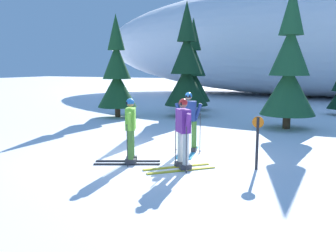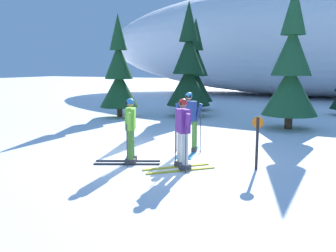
{
  "view_description": "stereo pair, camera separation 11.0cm",
  "coord_description": "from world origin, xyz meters",
  "px_view_note": "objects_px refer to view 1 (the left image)",
  "views": [
    {
      "loc": [
        4.79,
        -9.01,
        2.53
      ],
      "look_at": [
        0.69,
        -0.32,
        0.95
      ],
      "focal_mm": 39.26,
      "sensor_mm": 36.0,
      "label": 1
    },
    {
      "loc": [
        4.89,
        -8.96,
        2.53
      ],
      "look_at": [
        0.69,
        -0.32,
        0.95
      ],
      "focal_mm": 39.26,
      "sensor_mm": 36.0,
      "label": 2
    }
  ],
  "objects_px": {
    "skier_purple_jacket": "(183,133)",
    "skier_lime_jacket": "(130,130)",
    "skier_navy_jacket": "(188,121)",
    "pine_tree_center_right": "(289,70)",
    "pine_tree_left": "(193,72)",
    "pine_tree_center_left": "(186,69)",
    "pine_tree_far_left": "(117,75)",
    "trail_marker_post": "(257,139)"
  },
  "relations": [
    {
      "from": "skier_navy_jacket",
      "to": "pine_tree_far_left",
      "type": "xyz_separation_m",
      "value": [
        -6.05,
        5.52,
        1.16
      ]
    },
    {
      "from": "pine_tree_far_left",
      "to": "pine_tree_left",
      "type": "xyz_separation_m",
      "value": [
        2.33,
        4.3,
        0.07
      ]
    },
    {
      "from": "pine_tree_center_right",
      "to": "trail_marker_post",
      "type": "height_order",
      "value": "pine_tree_center_right"
    },
    {
      "from": "pine_tree_far_left",
      "to": "pine_tree_center_left",
      "type": "height_order",
      "value": "pine_tree_center_left"
    },
    {
      "from": "pine_tree_left",
      "to": "pine_tree_center_right",
      "type": "xyz_separation_m",
      "value": [
        5.78,
        -4.3,
        0.21
      ]
    },
    {
      "from": "skier_purple_jacket",
      "to": "pine_tree_left",
      "type": "height_order",
      "value": "pine_tree_left"
    },
    {
      "from": "pine_tree_center_left",
      "to": "pine_tree_left",
      "type": "bearing_deg",
      "value": 104.47
    },
    {
      "from": "skier_navy_jacket",
      "to": "pine_tree_center_right",
      "type": "height_order",
      "value": "pine_tree_center_right"
    },
    {
      "from": "skier_purple_jacket",
      "to": "pine_tree_left",
      "type": "distance_m",
      "value": 12.39
    },
    {
      "from": "skier_navy_jacket",
      "to": "trail_marker_post",
      "type": "bearing_deg",
      "value": -24.4
    },
    {
      "from": "pine_tree_center_right",
      "to": "skier_navy_jacket",
      "type": "bearing_deg",
      "value": -110.44
    },
    {
      "from": "pine_tree_far_left",
      "to": "trail_marker_post",
      "type": "xyz_separation_m",
      "value": [
        8.27,
        -6.53,
        -1.34
      ]
    },
    {
      "from": "skier_purple_jacket",
      "to": "skier_lime_jacket",
      "type": "xyz_separation_m",
      "value": [
        -1.44,
        -0.08,
        -0.03
      ]
    },
    {
      "from": "pine_tree_left",
      "to": "pine_tree_center_right",
      "type": "bearing_deg",
      "value": -36.62
    },
    {
      "from": "skier_navy_jacket",
      "to": "pine_tree_center_right",
      "type": "xyz_separation_m",
      "value": [
        2.06,
        5.53,
        1.44
      ]
    },
    {
      "from": "pine_tree_center_left",
      "to": "trail_marker_post",
      "type": "distance_m",
      "value": 9.88
    },
    {
      "from": "skier_lime_jacket",
      "to": "pine_tree_far_left",
      "type": "distance_m",
      "value": 9.05
    },
    {
      "from": "skier_navy_jacket",
      "to": "skier_purple_jacket",
      "type": "height_order",
      "value": "skier_navy_jacket"
    },
    {
      "from": "skier_lime_jacket",
      "to": "pine_tree_far_left",
      "type": "xyz_separation_m",
      "value": [
        -5.16,
        7.33,
        1.21
      ]
    },
    {
      "from": "pine_tree_center_right",
      "to": "trail_marker_post",
      "type": "distance_m",
      "value": 6.74
    },
    {
      "from": "pine_tree_far_left",
      "to": "skier_navy_jacket",
      "type": "bearing_deg",
      "value": -42.42
    },
    {
      "from": "skier_lime_jacket",
      "to": "pine_tree_center_right",
      "type": "distance_m",
      "value": 8.05
    },
    {
      "from": "skier_lime_jacket",
      "to": "trail_marker_post",
      "type": "xyz_separation_m",
      "value": [
        3.11,
        0.8,
        -0.13
      ]
    },
    {
      "from": "skier_purple_jacket",
      "to": "pine_tree_center_right",
      "type": "bearing_deg",
      "value": 78.31
    },
    {
      "from": "pine_tree_center_right",
      "to": "trail_marker_post",
      "type": "xyz_separation_m",
      "value": [
        0.16,
        -6.54,
        -1.62
      ]
    },
    {
      "from": "pine_tree_left",
      "to": "pine_tree_center_left",
      "type": "distance_m",
      "value": 2.72
    },
    {
      "from": "pine_tree_left",
      "to": "pine_tree_center_left",
      "type": "bearing_deg",
      "value": -75.53
    },
    {
      "from": "skier_navy_jacket",
      "to": "skier_purple_jacket",
      "type": "distance_m",
      "value": 1.82
    },
    {
      "from": "pine_tree_center_left",
      "to": "pine_tree_center_right",
      "type": "relative_size",
      "value": 0.99
    },
    {
      "from": "skier_navy_jacket",
      "to": "pine_tree_center_right",
      "type": "distance_m",
      "value": 6.08
    },
    {
      "from": "trail_marker_post",
      "to": "skier_navy_jacket",
      "type": "bearing_deg",
      "value": 155.6
    },
    {
      "from": "trail_marker_post",
      "to": "skier_lime_jacket",
      "type": "bearing_deg",
      "value": -165.59
    },
    {
      "from": "pine_tree_center_right",
      "to": "pine_tree_center_left",
      "type": "bearing_deg",
      "value": 161.91
    },
    {
      "from": "skier_purple_jacket",
      "to": "skier_lime_jacket",
      "type": "relative_size",
      "value": 1.01
    },
    {
      "from": "skier_purple_jacket",
      "to": "pine_tree_center_right",
      "type": "xyz_separation_m",
      "value": [
        1.5,
        7.26,
        1.46
      ]
    },
    {
      "from": "skier_navy_jacket",
      "to": "pine_tree_center_left",
      "type": "height_order",
      "value": "pine_tree_center_left"
    },
    {
      "from": "skier_navy_jacket",
      "to": "pine_tree_center_right",
      "type": "bearing_deg",
      "value": 69.56
    },
    {
      "from": "pine_tree_center_right",
      "to": "pine_tree_left",
      "type": "bearing_deg",
      "value": 143.38
    },
    {
      "from": "skier_purple_jacket",
      "to": "pine_tree_center_left",
      "type": "height_order",
      "value": "pine_tree_center_left"
    },
    {
      "from": "trail_marker_post",
      "to": "pine_tree_center_right",
      "type": "bearing_deg",
      "value": 91.44
    },
    {
      "from": "skier_navy_jacket",
      "to": "pine_tree_left",
      "type": "distance_m",
      "value": 10.58
    },
    {
      "from": "skier_navy_jacket",
      "to": "skier_lime_jacket",
      "type": "relative_size",
      "value": 1.03
    }
  ]
}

